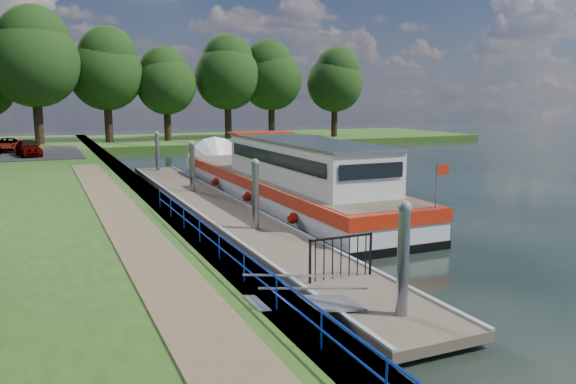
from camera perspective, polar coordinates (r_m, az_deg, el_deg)
name	(u,v)px	position (r m, az deg, el deg)	size (l,w,h in m)	color
ground	(388,324)	(13.35, 10.09, -13.04)	(160.00, 160.00, 0.00)	black
bank_edge	(152,203)	(25.97, -13.70, -1.14)	(1.10, 90.00, 0.78)	#473D2D
far_bank	(219,140)	(65.17, -6.98, 5.29)	(60.00, 18.00, 0.60)	#264A15
footpath	(134,232)	(18.83, -15.41, -3.96)	(1.60, 40.00, 0.05)	brown
blue_fence	(231,249)	(14.33, -5.85, -5.79)	(0.04, 18.04, 0.72)	#0C2DBF
pontoon	(219,211)	(24.68, -7.00, -1.98)	(2.50, 30.00, 0.56)	brown
mooring_piles	(219,187)	(24.49, -7.05, 0.54)	(0.30, 27.30, 3.55)	gray
gangway	(305,302)	(12.65, 1.77, -11.13)	(2.58, 1.00, 0.92)	#A5A8AD
gate_panel	(341,251)	(14.74, 5.42, -6.01)	(1.85, 0.05, 1.15)	black
barge	(278,180)	(27.53, -1.06, 1.20)	(4.36, 21.15, 4.78)	black
horizon_trees	(94,68)	(59.15, -19.14, 11.83)	(54.38, 10.03, 12.87)	#332316
car_a	(28,148)	(45.59, -24.86, 4.12)	(1.47, 3.67, 1.25)	#999999
car_d	(7,145)	(50.00, -26.65, 4.30)	(1.79, 3.87, 1.08)	#999999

